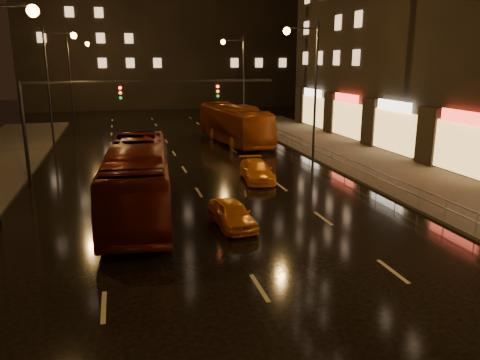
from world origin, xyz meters
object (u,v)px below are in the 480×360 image
object	(u,v)px
bus_curb	(234,124)
taxi_near	(232,214)
bus_red	(138,179)
taxi_far	(257,171)

from	to	relation	value
bus_curb	taxi_near	bearing A→B (deg)	-110.45
bus_curb	bus_red	bearing A→B (deg)	-123.24
taxi_near	taxi_far	distance (m)	8.63
bus_curb	taxi_near	world-z (taller)	bus_curb
bus_red	taxi_far	world-z (taller)	bus_red
taxi_near	taxi_far	world-z (taller)	taxi_far
bus_red	taxi_far	xyz separation A→B (m)	(7.48, 4.68, -1.08)
taxi_near	taxi_far	xyz separation A→B (m)	(3.50, 7.89, 0.01)
bus_red	bus_curb	distance (m)	20.95
taxi_far	taxi_near	bearing A→B (deg)	-109.38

